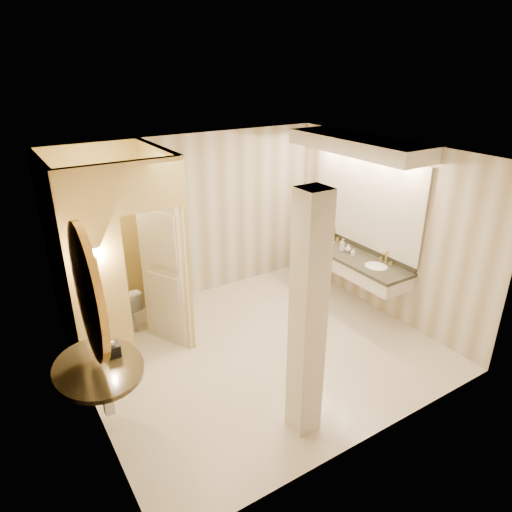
{
  "coord_description": "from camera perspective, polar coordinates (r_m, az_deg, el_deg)",
  "views": [
    {
      "loc": [
        -2.9,
        -4.5,
        3.73
      ],
      "look_at": [
        0.06,
        0.2,
        1.33
      ],
      "focal_mm": 32.0,
      "sensor_mm": 36.0,
      "label": 1
    }
  ],
  "objects": [
    {
      "name": "wall_sconce",
      "position": [
        5.4,
        -19.5,
        0.28
      ],
      "size": [
        0.14,
        0.14,
        0.42
      ],
      "color": "gold",
      "rests_on": "toilet_closet"
    },
    {
      "name": "ceiling",
      "position": [
        5.45,
        0.58,
        12.5
      ],
      "size": [
        4.5,
        4.5,
        0.0
      ],
      "primitive_type": "plane",
      "rotation": [
        3.14,
        0.0,
        0.0
      ],
      "color": "white",
      "rests_on": "wall_back"
    },
    {
      "name": "wall_back",
      "position": [
        7.5,
        -7.78,
        4.68
      ],
      "size": [
        4.5,
        0.02,
        2.7
      ],
      "primitive_type": "cube",
      "color": "beige",
      "rests_on": "floor"
    },
    {
      "name": "wall_left",
      "position": [
        5.13,
        -21.27,
        -6.01
      ],
      "size": [
        0.02,
        4.0,
        2.7
      ],
      "primitive_type": "cube",
      "color": "beige",
      "rests_on": "floor"
    },
    {
      "name": "toilet_closet",
      "position": [
        6.2,
        -13.18,
        0.55
      ],
      "size": [
        1.5,
        1.55,
        2.7
      ],
      "color": "#E5CC78",
      "rests_on": "floor"
    },
    {
      "name": "tissue_box",
      "position": [
        5.07,
        -17.42,
        -11.18
      ],
      "size": [
        0.14,
        0.14,
        0.14
      ],
      "primitive_type": "cube",
      "rotation": [
        0.0,
        0.0,
        -0.03
      ],
      "color": "black",
      "rests_on": "console_shelf"
    },
    {
      "name": "pillar",
      "position": [
        4.59,
        6.48,
        -7.97
      ],
      "size": [
        0.28,
        0.28,
        2.7
      ],
      "primitive_type": "cube",
      "color": "beige",
      "rests_on": "floor"
    },
    {
      "name": "wall_right",
      "position": [
        7.24,
        15.72,
        3.3
      ],
      "size": [
        0.02,
        4.0,
        2.7
      ],
      "primitive_type": "cube",
      "color": "beige",
      "rests_on": "floor"
    },
    {
      "name": "vanity",
      "position": [
        7.22,
        12.18,
        5.95
      ],
      "size": [
        0.75,
        2.39,
        2.09
      ],
      "color": "beige",
      "rests_on": "floor"
    },
    {
      "name": "toilet",
      "position": [
        7.12,
        -16.31,
        -6.15
      ],
      "size": [
        0.46,
        0.7,
        0.67
      ],
      "primitive_type": "imported",
      "rotation": [
        0.0,
        0.0,
        3.29
      ],
      "color": "white",
      "rests_on": "floor"
    },
    {
      "name": "floor",
      "position": [
        6.52,
        0.48,
        -11.49
      ],
      "size": [
        4.5,
        4.5,
        0.0
      ],
      "primitive_type": "plane",
      "color": "beige",
      "rests_on": "ground"
    },
    {
      "name": "soap_bottle_a",
      "position": [
        7.33,
        12.04,
        0.43
      ],
      "size": [
        0.07,
        0.07,
        0.12
      ],
      "primitive_type": "imported",
      "rotation": [
        0.0,
        0.0,
        0.41
      ],
      "color": "beige",
      "rests_on": "vanity"
    },
    {
      "name": "wall_front",
      "position": [
        4.5,
        14.6,
        -9.37
      ],
      "size": [
        4.5,
        0.02,
        2.7
      ],
      "primitive_type": "cube",
      "color": "beige",
      "rests_on": "floor"
    },
    {
      "name": "console_shelf",
      "position": [
        4.76,
        -19.69,
        -8.16
      ],
      "size": [
        1.1,
        1.1,
        2.0
      ],
      "color": "black",
      "rests_on": "floor"
    },
    {
      "name": "soap_bottle_c",
      "position": [
        7.48,
        10.73,
        1.39
      ],
      "size": [
        0.1,
        0.1,
        0.21
      ],
      "primitive_type": "imported",
      "rotation": [
        0.0,
        0.0,
        0.23
      ],
      "color": "#C6B28C",
      "rests_on": "vanity"
    },
    {
      "name": "soap_bottle_b",
      "position": [
        7.48,
        11.44,
        0.98
      ],
      "size": [
        0.1,
        0.1,
        0.12
      ],
      "primitive_type": "imported",
      "rotation": [
        0.0,
        0.0,
        -0.05
      ],
      "color": "silver",
      "rests_on": "vanity"
    }
  ]
}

